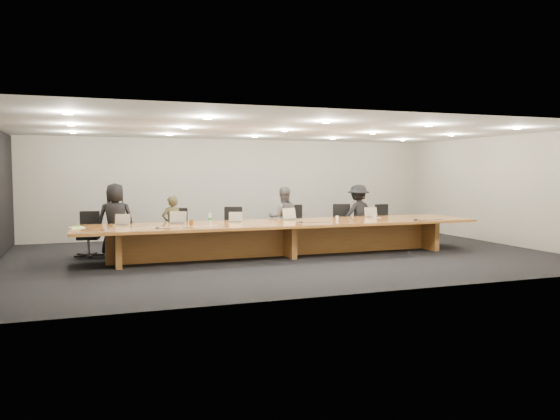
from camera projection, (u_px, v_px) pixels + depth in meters
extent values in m
plane|color=black|center=(285.00, 255.00, 12.21)|extent=(12.00, 12.00, 0.00)
cube|color=silver|center=(237.00, 188.00, 15.87)|extent=(12.00, 0.02, 2.80)
cube|color=#9B5821|center=(285.00, 223.00, 12.16)|extent=(9.00, 1.80, 0.06)
cube|color=brown|center=(285.00, 240.00, 12.19)|extent=(7.65, 0.15, 0.69)
cube|color=brown|center=(117.00, 248.00, 10.98)|extent=(0.12, 1.26, 0.69)
cube|color=brown|center=(285.00, 240.00, 12.19)|extent=(0.12, 1.26, 0.69)
cube|color=brown|center=(422.00, 234.00, 13.40)|extent=(0.12, 1.26, 0.69)
imported|color=black|center=(116.00, 220.00, 12.03)|extent=(0.87, 0.65, 1.62)
imported|color=#38341E|center=(172.00, 225.00, 12.49)|extent=(0.55, 0.44, 1.33)
imported|color=#505052|center=(283.00, 218.00, 13.35)|extent=(0.83, 0.71, 1.50)
imported|color=black|center=(358.00, 214.00, 14.16)|extent=(1.04, 0.66, 1.54)
cylinder|color=silver|center=(210.00, 219.00, 11.60)|extent=(0.10, 0.10, 0.24)
cylinder|color=brown|center=(191.00, 222.00, 11.50)|extent=(0.10, 0.10, 0.11)
cone|color=silver|center=(337.00, 218.00, 12.77)|extent=(0.09, 0.09, 0.09)
cone|color=silver|center=(375.00, 216.00, 13.26)|extent=(0.08, 0.08, 0.08)
cube|color=white|center=(77.00, 228.00, 10.86)|extent=(0.32, 0.29, 0.02)
cube|color=#6FD338|center=(76.00, 227.00, 10.86)|extent=(0.16, 0.11, 0.02)
cube|color=#A2A2A7|center=(108.00, 229.00, 10.46)|extent=(0.22, 0.19, 0.03)
cone|color=black|center=(157.00, 228.00, 10.80)|extent=(0.12, 0.12, 0.03)
cone|color=black|center=(301.00, 222.00, 11.98)|extent=(0.16, 0.16, 0.03)
cone|color=black|center=(416.00, 220.00, 12.61)|extent=(0.14, 0.14, 0.03)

